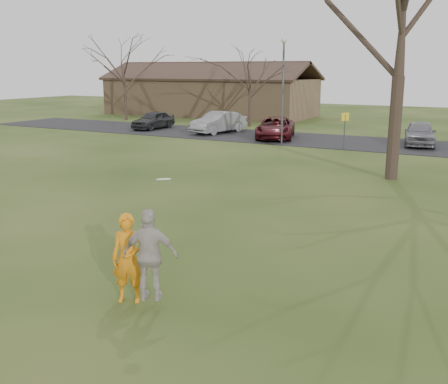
{
  "coord_description": "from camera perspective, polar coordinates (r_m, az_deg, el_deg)",
  "views": [
    {
      "loc": [
        6.02,
        -7.14,
        4.5
      ],
      "look_at": [
        0.0,
        4.0,
        1.5
      ],
      "focal_mm": 41.91,
      "sensor_mm": 36.0,
      "label": 1
    }
  ],
  "objects": [
    {
      "name": "car_4",
      "position": [
        33.23,
        20.59,
        6.04
      ],
      "size": [
        2.38,
        4.46,
        1.44
      ],
      "primitive_type": "imported",
      "rotation": [
        0.0,
        0.0,
        0.17
      ],
      "color": "slate",
      "rests_on": "parking_strip"
    },
    {
      "name": "big_tree",
      "position": [
        22.64,
        19.06,
        18.99
      ],
      "size": [
        9.0,
        9.0,
        14.0
      ],
      "primitive_type": null,
      "color": "#352821",
      "rests_on": "ground"
    },
    {
      "name": "player_defender",
      "position": [
        10.43,
        -10.4,
        -7.13
      ],
      "size": [
        0.77,
        0.67,
        1.79
      ],
      "primitive_type": "imported",
      "rotation": [
        0.0,
        0.0,
        0.45
      ],
      "color": "orange",
      "rests_on": "ground"
    },
    {
      "name": "lamp_post",
      "position": [
        31.99,
        6.46,
        12.31
      ],
      "size": [
        0.34,
        0.34,
        6.27
      ],
      "color": "#47474C",
      "rests_on": "ground"
    },
    {
      "name": "car_0",
      "position": [
        40.06,
        -7.73,
        7.8
      ],
      "size": [
        1.65,
        3.97,
        1.34
      ],
      "primitive_type": "imported",
      "rotation": [
        0.0,
        0.0,
        -0.02
      ],
      "color": "#28282B",
      "rests_on": "parking_strip"
    },
    {
      "name": "car_2",
      "position": [
        34.49,
        5.64,
        6.99
      ],
      "size": [
        3.63,
        5.36,
        1.36
      ],
      "primitive_type": "imported",
      "rotation": [
        0.0,
        0.0,
        0.31
      ],
      "color": "#4B1118",
      "rests_on": "parking_strip"
    },
    {
      "name": "building",
      "position": [
        52.16,
        -1.59,
        10.52
      ],
      "size": [
        20.6,
        8.5,
        5.14
      ],
      "color": "#8C6D4C",
      "rests_on": "ground"
    },
    {
      "name": "ground",
      "position": [
        10.37,
        -10.84,
        -12.66
      ],
      "size": [
        120.0,
        120.0,
        0.0
      ],
      "primitive_type": "plane",
      "color": "#1E380F",
      "rests_on": "ground"
    },
    {
      "name": "car_1",
      "position": [
        37.21,
        -0.62,
        7.61
      ],
      "size": [
        2.51,
        4.75,
        1.49
      ],
      "primitive_type": "imported",
      "rotation": [
        0.0,
        0.0,
        -0.22
      ],
      "color": "gray",
      "rests_on": "parking_strip"
    },
    {
      "name": "catching_play",
      "position": [
        9.88,
        -8.04,
        -6.83
      ],
      "size": [
        1.12,
        0.8,
        2.37
      ],
      "color": "#B0A59E",
      "rests_on": "ground"
    },
    {
      "name": "parking_strip",
      "position": [
        33.0,
        17.68,
        4.91
      ],
      "size": [
        62.0,
        6.5,
        0.04
      ],
      "primitive_type": "cube",
      "color": "black",
      "rests_on": "ground"
    },
    {
      "name": "sign_yellow",
      "position": [
        30.38,
        13.04,
        7.24
      ],
      "size": [
        0.35,
        0.35,
        2.08
      ],
      "color": "#47474C",
      "rests_on": "ground"
    }
  ]
}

